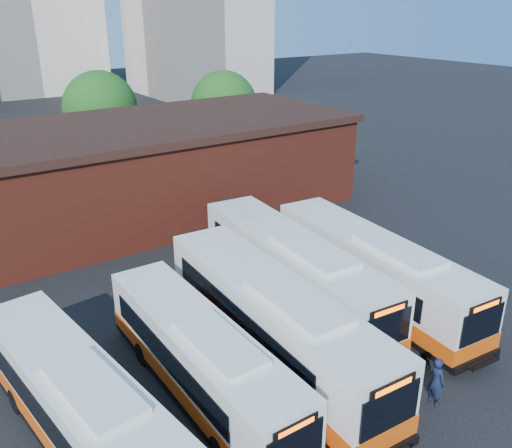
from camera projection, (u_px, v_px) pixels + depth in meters
ground at (337, 353)px, 22.88m from camera, size 220.00×220.00×0.00m
bus_farwest at (79, 409)px, 17.61m from camera, size 3.94×12.00×3.22m
bus_west at (201, 362)px, 19.94m from camera, size 2.51×11.73×3.19m
bus_midwest at (273, 325)px, 21.79m from camera, size 3.35×13.69×3.70m
bus_mideast at (292, 274)px, 25.90m from camera, size 3.76×13.68×3.69m
bus_east at (373, 273)px, 26.19m from camera, size 3.61×13.23×3.56m
transit_worker at (436, 381)px, 19.63m from camera, size 0.56×0.78×1.97m
depot_building at (143, 168)px, 37.02m from camera, size 28.60×12.60×6.40m
tree_mid at (100, 108)px, 48.13m from camera, size 6.56×6.56×8.36m
tree_east at (224, 104)px, 51.60m from camera, size 6.24×6.24×7.96m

